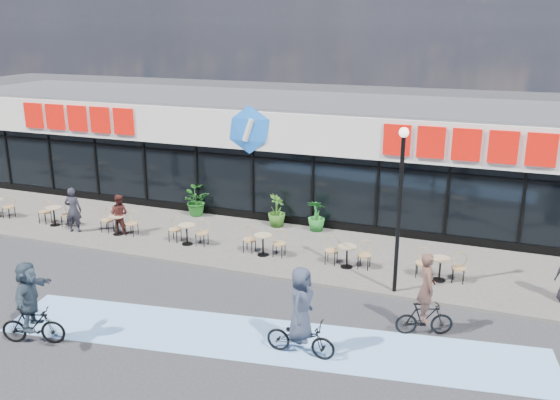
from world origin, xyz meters
name	(u,v)px	position (x,y,z in m)	size (l,w,h in m)	color
ground	(163,292)	(0.00, 0.00, 0.00)	(120.00, 120.00, 0.00)	#28282B
sidewalk	(227,240)	(0.00, 4.50, 0.05)	(44.00, 5.00, 0.10)	#5F5B54
bike_lane	(268,340)	(4.00, -1.50, 0.01)	(14.00, 2.20, 0.01)	#79ACE6
building	(279,150)	(0.00, 9.93, 2.34)	(30.60, 6.57, 4.75)	black
lamp_post	(400,197)	(6.55, 2.30, 3.03)	(0.28, 0.28, 4.91)	black
bistro_set_2	(56,213)	(-7.00, 3.63, 0.56)	(1.54, 0.62, 0.90)	tan
bistro_set_3	(119,222)	(-4.06, 3.63, 0.56)	(1.54, 0.62, 0.90)	tan
bistro_set_4	(188,231)	(-1.11, 3.63, 0.56)	(1.54, 0.62, 0.90)	tan
bistro_set_5	(264,242)	(1.83, 3.63, 0.56)	(1.54, 0.62, 0.90)	tan
bistro_set_6	(348,253)	(4.77, 3.63, 0.56)	(1.54, 0.62, 0.90)	tan
bistro_set_7	(440,266)	(7.71, 3.63, 0.56)	(1.54, 0.62, 0.90)	tan
potted_plant_left	(194,201)	(-2.44, 6.58, 0.71)	(1.10, 0.96, 1.23)	#1A5618
potted_plant_mid	(316,215)	(2.80, 6.57, 0.70)	(0.67, 0.67, 1.20)	#1C6422
potted_plant_right	(277,211)	(1.20, 6.51, 0.73)	(0.71, 0.71, 1.26)	#295317
patron_left	(73,210)	(-5.78, 3.23, 0.97)	(0.63, 0.42, 1.74)	black
patron_right	(119,214)	(-4.08, 3.71, 0.85)	(0.73, 0.57, 1.51)	#471D19
cyclist_a	(301,321)	(5.00, -1.85, 0.91)	(1.75, 0.91, 2.28)	black
cyclist_b	(425,303)	(7.68, 0.20, 0.88)	(1.54, 0.92, 2.26)	black
cyclist_c	(30,305)	(-1.46, -3.69, 1.05)	(1.69, 1.71, 2.20)	black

